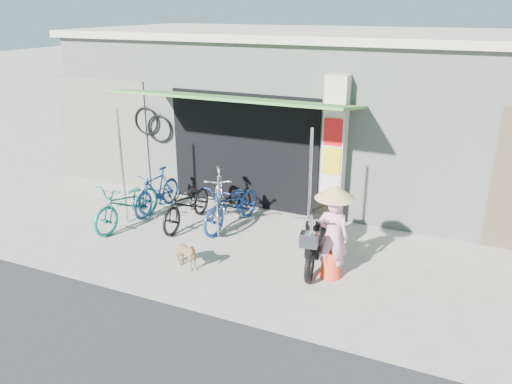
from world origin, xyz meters
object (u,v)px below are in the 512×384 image
at_px(bike_silver, 219,197).
at_px(bike_teal, 128,203).
at_px(bike_black, 187,204).
at_px(bike_navy, 232,205).
at_px(street_dog, 185,255).
at_px(nun, 333,232).
at_px(bike_blue, 157,191).
at_px(moped, 317,235).

bearing_deg(bike_silver, bike_teal, -178.21).
relative_size(bike_teal, bike_black, 1.04).
xyz_separation_m(bike_teal, bike_navy, (1.95, 0.79, -0.01)).
xyz_separation_m(bike_black, street_dog, (0.91, -1.59, -0.20)).
bearing_deg(bike_silver, nun, -49.07).
distance_m(bike_blue, bike_silver, 1.52).
height_order(bike_blue, bike_navy, bike_blue).
bearing_deg(bike_navy, moped, -10.54).
distance_m(bike_silver, moped, 2.43).
bearing_deg(street_dog, bike_black, 46.94).
bearing_deg(nun, bike_blue, -20.13).
height_order(bike_teal, bike_silver, bike_silver).
xyz_separation_m(bike_silver, bike_navy, (0.32, -0.05, -0.09)).
distance_m(bike_blue, moped, 3.90).
xyz_separation_m(bike_blue, bike_silver, (1.51, -0.00, 0.09)).
height_order(bike_navy, street_dog, bike_navy).
relative_size(bike_silver, bike_navy, 1.05).
distance_m(bike_silver, nun, 2.93).
bearing_deg(bike_silver, moped, -43.94).
xyz_separation_m(bike_black, bike_silver, (0.55, 0.33, 0.11)).
distance_m(bike_teal, moped, 3.93).
relative_size(bike_teal, bike_blue, 1.16).
bearing_deg(nun, bike_teal, -8.87).
bearing_deg(bike_teal, bike_silver, 33.00).
xyz_separation_m(bike_navy, moped, (1.99, -0.71, 0.03)).
relative_size(bike_teal, bike_silver, 0.97).
height_order(bike_black, nun, nun).
bearing_deg(bike_black, bike_teal, -155.43).
distance_m(bike_silver, street_dog, 1.98).
height_order(bike_blue, bike_silver, bike_silver).
bearing_deg(bike_silver, street_dog, -105.15).
height_order(bike_silver, nun, nun).
relative_size(bike_black, nun, 1.09).
bearing_deg(nun, bike_navy, -29.78).
bearing_deg(bike_blue, bike_black, -17.46).
bearing_deg(bike_navy, nun, -16.04).
xyz_separation_m(bike_teal, street_dog, (1.98, -1.09, -0.22)).
xyz_separation_m(street_dog, nun, (2.33, 0.76, 0.55)).
height_order(moped, nun, nun).
bearing_deg(bike_black, moped, -9.26).
bearing_deg(street_dog, bike_navy, 18.44).
xyz_separation_m(bike_navy, nun, (2.36, -1.11, 0.34)).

